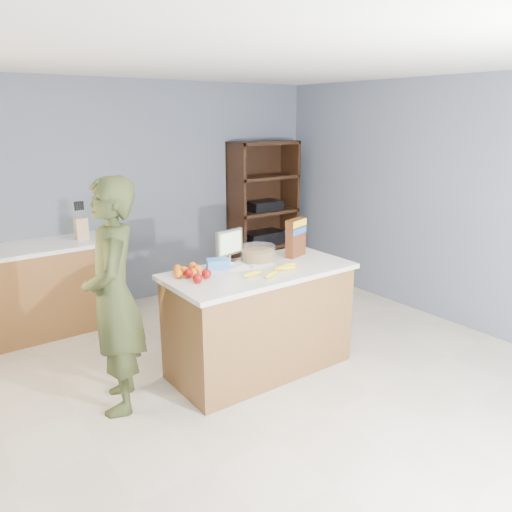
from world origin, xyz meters
TOP-DOWN VIEW (x-y plane):
  - floor at (0.00, 0.00)m, footprint 4.50×5.00m
  - walls at (0.00, 0.00)m, footprint 4.52×5.02m
  - counter_peninsula at (0.00, 0.30)m, footprint 1.56×0.76m
  - back_cabinet at (-1.20, 2.20)m, footprint 1.24×0.62m
  - shelving_unit at (1.55, 2.35)m, footprint 0.90×0.40m
  - person at (-1.17, 0.47)m, footprint 0.62×0.74m
  - knife_block at (-0.85, 2.18)m, footprint 0.12×0.10m
  - envelopes at (-0.02, 0.38)m, footprint 0.45×0.18m
  - bananas at (0.04, 0.15)m, footprint 0.55×0.18m
  - apples at (-0.55, 0.36)m, footprint 0.19×0.22m
  - oranges at (-0.56, 0.53)m, footprint 0.26×0.23m
  - blue_carton at (-0.27, 0.51)m, footprint 0.21×0.18m
  - salad_bowl at (0.14, 0.52)m, footprint 0.30×0.30m
  - tv at (-0.08, 0.62)m, footprint 0.28×0.12m
  - cereal_box at (0.49, 0.42)m, footprint 0.24×0.15m

SIDE VIEW (x-z plane):
  - floor at x=0.00m, z-range -0.01..0.01m
  - counter_peninsula at x=0.00m, z-range -0.03..0.87m
  - back_cabinet at x=-1.20m, z-range 0.00..0.90m
  - person at x=-1.17m, z-range 0.00..1.72m
  - shelving_unit at x=1.55m, z-range -0.04..1.76m
  - envelopes at x=-0.02m, z-range 0.90..0.90m
  - bananas at x=0.04m, z-range 0.90..0.94m
  - oranges at x=-0.56m, z-range 0.90..0.97m
  - apples at x=-0.55m, z-range 0.90..0.98m
  - blue_carton at x=-0.27m, z-range 0.90..0.98m
  - salad_bowl at x=0.14m, z-range 0.89..1.02m
  - knife_block at x=-0.85m, z-range 0.86..1.17m
  - tv at x=-0.08m, z-range 0.92..1.20m
  - cereal_box at x=0.49m, z-range 0.93..1.26m
  - walls at x=0.00m, z-range 0.40..2.91m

